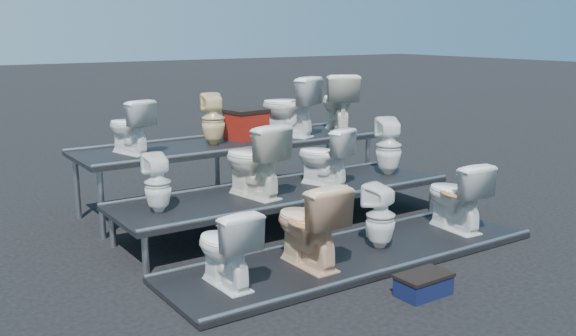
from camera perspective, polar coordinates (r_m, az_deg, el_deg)
ground at (r=7.80m, az=-0.13°, el=-5.30°), size 80.00×80.00×0.00m
tier_front at (r=6.81m, az=6.02°, el=-7.77°), size 4.20×1.20×0.06m
tier_mid at (r=7.74m, az=-0.13°, el=-3.67°), size 4.20×1.20×0.46m
tier_back at (r=8.76m, az=-4.86°, el=-0.46°), size 4.20×1.20×0.86m
toilet_0 at (r=5.86m, az=-5.58°, el=-6.99°), size 0.43×0.73×0.74m
toilet_1 at (r=6.30m, az=1.82°, el=-4.97°), size 0.48×0.84×0.85m
toilet_2 at (r=6.90m, az=8.21°, el=-4.26°), size 0.36×0.37×0.69m
toilet_3 at (r=7.68m, az=14.68°, el=-2.37°), size 0.52×0.83×0.81m
toilet_4 at (r=6.86m, az=-11.51°, el=-1.32°), size 0.29×0.30×0.63m
toilet_5 at (r=7.34m, az=-3.08°, el=0.73°), size 0.60×0.90×0.85m
toilet_6 at (r=7.91m, az=3.18°, el=1.06°), size 0.62×0.80×0.72m
toilet_7 at (r=8.59m, az=8.94°, el=1.94°), size 0.45×0.45×0.75m
toilet_8 at (r=8.04m, az=-13.94°, el=3.61°), size 0.52×0.73×0.67m
toilet_9 at (r=8.49m, az=-6.67°, el=4.36°), size 0.37×0.38×0.68m
toilet_10 at (r=9.08m, az=0.06°, el=5.50°), size 0.77×0.95×0.85m
toilet_11 at (r=9.60m, az=4.46°, el=5.85°), size 0.79×0.96×0.85m
red_crate at (r=8.91m, az=-3.72°, el=3.77°), size 0.56×0.47×0.36m
step_stool at (r=6.00m, az=11.94°, el=-10.24°), size 0.49×0.30×0.17m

